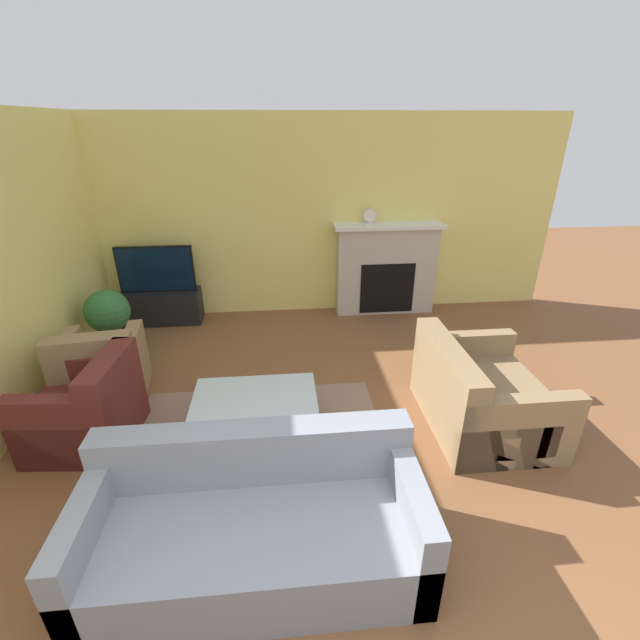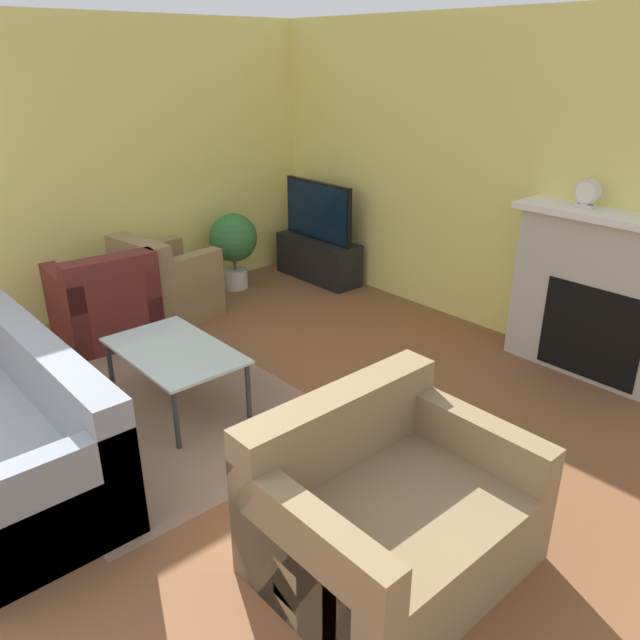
% 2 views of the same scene
% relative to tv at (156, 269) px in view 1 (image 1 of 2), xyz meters
% --- Properties ---
extents(wall_back, '(7.85, 0.06, 2.70)m').
position_rel_tv_xyz_m(wall_back, '(1.68, 0.29, 0.57)').
color(wall_back, '#EADB72').
rests_on(wall_back, ground_plane).
extents(area_rug, '(2.25, 1.84, 0.00)m').
position_rel_tv_xyz_m(area_rug, '(1.39, -2.72, -0.78)').
color(area_rug, '#896B56').
rests_on(area_rug, ground_plane).
extents(fireplace, '(1.53, 0.36, 1.30)m').
position_rel_tv_xyz_m(fireplace, '(3.17, 0.11, -0.10)').
color(fireplace, '#BCB2A3').
rests_on(fireplace, ground_plane).
extents(tv_stand, '(1.06, 0.36, 0.46)m').
position_rel_tv_xyz_m(tv_stand, '(0.00, 0.00, -0.55)').
color(tv_stand, black).
rests_on(tv_stand, ground_plane).
extents(tv, '(1.00, 0.06, 0.63)m').
position_rel_tv_xyz_m(tv, '(0.00, 0.00, 0.00)').
color(tv, black).
rests_on(tv, tv_stand).
extents(couch_sectional, '(2.02, 0.88, 0.82)m').
position_rel_tv_xyz_m(couch_sectional, '(1.44, -3.76, -0.49)').
color(couch_sectional, gray).
rests_on(couch_sectional, ground_plane).
extents(couch_loveseat, '(0.99, 1.24, 0.82)m').
position_rel_tv_xyz_m(couch_loveseat, '(3.42, -2.57, -0.49)').
color(couch_loveseat, '#8C704C').
rests_on(couch_loveseat, ground_plane).
extents(armchair_by_window, '(0.87, 0.85, 0.82)m').
position_rel_tv_xyz_m(armchair_by_window, '(-0.05, -2.46, -0.48)').
color(armchair_by_window, '#5B231E').
rests_on(armchair_by_window, ground_plane).
extents(armchair_accent, '(0.84, 0.86, 0.82)m').
position_rel_tv_xyz_m(armchair_accent, '(-0.14, -1.83, -0.47)').
color(armchair_accent, '#8C704C').
rests_on(armchair_accent, ground_plane).
extents(coffee_table, '(1.05, 0.64, 0.45)m').
position_rel_tv_xyz_m(coffee_table, '(1.39, -2.58, -0.37)').
color(coffee_table, '#333338').
rests_on(coffee_table, ground_plane).
extents(potted_plant, '(0.51, 0.51, 0.81)m').
position_rel_tv_xyz_m(potted_plant, '(-0.38, -0.87, -0.26)').
color(potted_plant, beige).
rests_on(potted_plant, ground_plane).
extents(mantel_clock, '(0.18, 0.07, 0.21)m').
position_rel_tv_xyz_m(mantel_clock, '(2.89, 0.11, 0.63)').
color(mantel_clock, beige).
rests_on(mantel_clock, fireplace).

